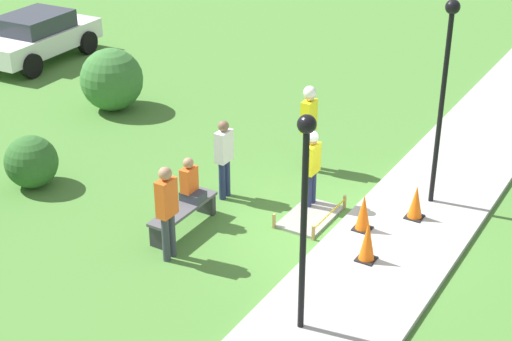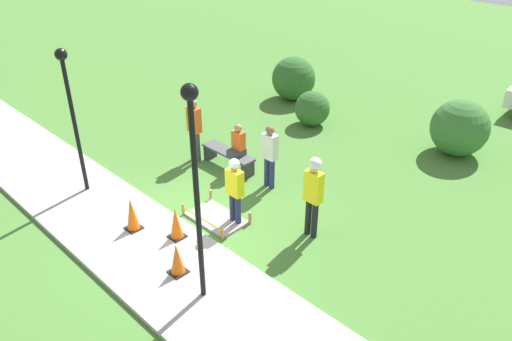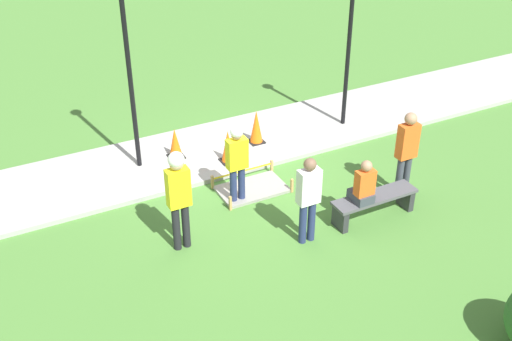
# 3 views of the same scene
# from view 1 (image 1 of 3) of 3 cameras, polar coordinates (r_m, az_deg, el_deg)

# --- Properties ---
(ground_plane) EXTENTS (60.00, 60.00, 0.00)m
(ground_plane) POSITION_cam_1_polar(r_m,az_deg,el_deg) (15.35, 5.78, -4.35)
(ground_plane) COLOR #477A33
(sidewalk) EXTENTS (28.00, 2.39, 0.10)m
(sidewalk) POSITION_cam_1_polar(r_m,az_deg,el_deg) (14.95, 9.93, -5.36)
(sidewalk) COLOR #9E9E99
(sidewalk) RESTS_ON ground_plane
(wet_concrete_patch) EXTENTS (1.43, 0.91, 0.31)m
(wet_concrete_patch) POSITION_cam_1_polar(r_m,az_deg,el_deg) (15.69, 3.94, -3.37)
(wet_concrete_patch) COLOR gray
(wet_concrete_patch) RESTS_ON ground_plane
(traffic_cone_near_patch) EXTENTS (0.34, 0.34, 0.79)m
(traffic_cone_near_patch) POSITION_cam_1_polar(r_m,az_deg,el_deg) (14.15, 8.11, -5.10)
(traffic_cone_near_patch) COLOR black
(traffic_cone_near_patch) RESTS_ON sidewalk
(traffic_cone_far_patch) EXTENTS (0.34, 0.34, 0.75)m
(traffic_cone_far_patch) POSITION_cam_1_polar(r_m,az_deg,el_deg) (15.07, 7.82, -3.04)
(traffic_cone_far_patch) COLOR black
(traffic_cone_far_patch) RESTS_ON sidewalk
(traffic_cone_sidewalk_edge) EXTENTS (0.34, 0.34, 0.70)m
(traffic_cone_sidewalk_edge) POSITION_cam_1_polar(r_m,az_deg,el_deg) (15.66, 11.55, -2.27)
(traffic_cone_sidewalk_edge) COLOR black
(traffic_cone_sidewalk_edge) RESTS_ON sidewalk
(park_bench) EXTENTS (1.73, 0.44, 0.50)m
(park_bench) POSITION_cam_1_polar(r_m,az_deg,el_deg) (15.20, -5.30, -3.16)
(park_bench) COLOR #2D2D33
(park_bench) RESTS_ON ground_plane
(person_seated_on_bench) EXTENTS (0.36, 0.44, 0.89)m
(person_seated_on_bench) POSITION_cam_1_polar(r_m,az_deg,el_deg) (15.22, -4.79, -0.95)
(person_seated_on_bench) COLOR #383D47
(person_seated_on_bench) RESTS_ON park_bench
(worker_supervisor) EXTENTS (0.40, 0.24, 1.69)m
(worker_supervisor) POSITION_cam_1_polar(r_m,az_deg,el_deg) (15.67, 4.06, 0.55)
(worker_supervisor) COLOR navy
(worker_supervisor) RESTS_ON ground_plane
(worker_assistant) EXTENTS (0.40, 0.28, 1.97)m
(worker_assistant) POSITION_cam_1_polar(r_m,az_deg,el_deg) (17.18, 3.86, 3.76)
(worker_assistant) COLOR black
(worker_assistant) RESTS_ON ground_plane
(bystander_in_orange_shirt) EXTENTS (0.40, 0.24, 1.85)m
(bystander_in_orange_shirt) POSITION_cam_1_polar(r_m,az_deg,el_deg) (14.00, -6.49, -2.67)
(bystander_in_orange_shirt) COLOR #383D47
(bystander_in_orange_shirt) RESTS_ON ground_plane
(bystander_in_gray_shirt) EXTENTS (0.40, 0.23, 1.73)m
(bystander_in_gray_shirt) POSITION_cam_1_polar(r_m,az_deg,el_deg) (16.02, -2.34, 1.16)
(bystander_in_gray_shirt) COLOR navy
(bystander_in_gray_shirt) RESTS_ON ground_plane
(lamppost_near) EXTENTS (0.28, 0.28, 4.18)m
(lamppost_near) POSITION_cam_1_polar(r_m,az_deg,el_deg) (15.41, 13.57, 6.71)
(lamppost_near) COLOR black
(lamppost_near) RESTS_ON sidewalk
(lamppost_far) EXTENTS (0.28, 0.28, 3.62)m
(lamppost_far) POSITION_cam_1_polar(r_m,az_deg,el_deg) (11.37, 3.56, -1.65)
(lamppost_far) COLOR black
(lamppost_far) RESTS_ON sidewalk
(parked_car_white) EXTENTS (4.16, 2.18, 1.48)m
(parked_car_white) POSITION_cam_1_polar(r_m,az_deg,el_deg) (25.25, -15.66, 9.39)
(parked_car_white) COLOR white
(parked_car_white) RESTS_ON ground_plane
(shrub_rounded_near) EXTENTS (1.64, 1.64, 1.64)m
(shrub_rounded_near) POSITION_cam_1_polar(r_m,az_deg,el_deg) (20.91, -10.45, 6.53)
(shrub_rounded_near) COLOR #387033
(shrub_rounded_near) RESTS_ON ground_plane
(shrub_rounded_mid) EXTENTS (1.14, 1.14, 1.14)m
(shrub_rounded_mid) POSITION_cam_1_polar(r_m,az_deg,el_deg) (17.32, -16.03, 0.62)
(shrub_rounded_mid) COLOR #2D6028
(shrub_rounded_mid) RESTS_ON ground_plane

